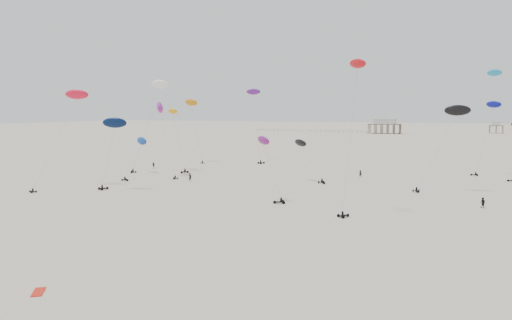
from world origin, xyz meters
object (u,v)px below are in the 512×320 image
at_px(pavilion_small, 496,128).
at_px(spectator_0, 190,181).
at_px(rig_0, 306,153).
at_px(pavilion_main, 385,127).

height_order(pavilion_small, spectator_0, pavilion_small).
bearing_deg(pavilion_small, rig_0, -102.15).
bearing_deg(pavilion_main, rig_0, -87.03).
bearing_deg(rig_0, pavilion_small, -141.37).
relative_size(pavilion_small, spectator_0, 4.19).
height_order(rig_0, spectator_0, rig_0).
distance_m(pavilion_main, pavilion_small, 76.16).
bearing_deg(pavilion_small, spectator_0, -106.58).
bearing_deg(pavilion_main, pavilion_small, 23.20).
relative_size(pavilion_small, rig_0, 0.90).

